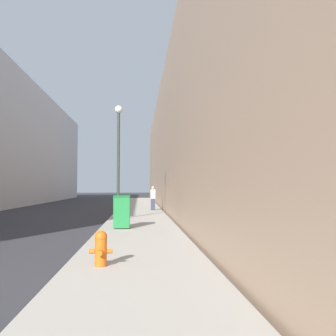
# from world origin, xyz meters

# --- Properties ---
(sidewalk_right) EXTENTS (3.15, 60.00, 0.14)m
(sidewalk_right) POSITION_xyz_m (5.49, 18.00, 0.07)
(sidewalk_right) COLOR #ADA89E
(sidewalk_right) RESTS_ON ground
(building_right_stone) EXTENTS (12.00, 60.00, 10.19)m
(building_right_stone) POSITION_xyz_m (13.16, 26.00, 5.10)
(building_right_stone) COLOR #9E7F66
(building_right_stone) RESTS_ON ground
(fire_hydrant) EXTENTS (0.49, 0.37, 0.73)m
(fire_hydrant) POSITION_xyz_m (4.68, 2.26, 0.53)
(fire_hydrant) COLOR #D15614
(fire_hydrant) RESTS_ON sidewalk_right
(trash_bin) EXTENTS (0.64, 0.67, 1.30)m
(trash_bin) POSITION_xyz_m (4.79, 9.28, 0.81)
(trash_bin) COLOR #1E7538
(trash_bin) RESTS_ON sidewalk_right
(lamppost) EXTENTS (0.39, 0.39, 5.75)m
(lamppost) POSITION_xyz_m (4.41, 13.28, 3.52)
(lamppost) COLOR #2D332D
(lamppost) RESTS_ON sidewalk_right
(pedestrian_on_sidewalk) EXTENTS (0.33, 0.22, 1.66)m
(pedestrian_on_sidewalk) POSITION_xyz_m (6.41, 20.18, 0.97)
(pedestrian_on_sidewalk) COLOR #2D3347
(pedestrian_on_sidewalk) RESTS_ON sidewalk_right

